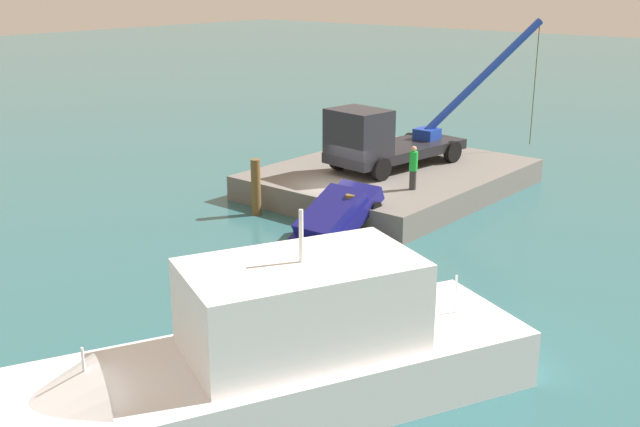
{
  "coord_description": "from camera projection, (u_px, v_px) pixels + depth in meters",
  "views": [
    {
      "loc": [
        23.66,
        19.14,
        9.5
      ],
      "look_at": [
        2.11,
        1.1,
        0.65
      ],
      "focal_mm": 42.83,
      "sensor_mm": 36.0,
      "label": 1
    }
  ],
  "objects": [
    {
      "name": "crane_truck",
      "position": [
        385.0,
        138.0,
        33.94
      ],
      "size": [
        11.01,
        5.14,
        6.39
      ],
      "color": "black",
      "rests_on": "dock"
    },
    {
      "name": "piling_near",
      "position": [
        256.0,
        187.0,
        31.16
      ],
      "size": [
        0.39,
        0.39,
        2.33
      ],
      "primitive_type": "cylinder",
      "color": "brown",
      "rests_on": "ground"
    },
    {
      "name": "ground",
      "position": [
        332.0,
        212.0,
        31.88
      ],
      "size": [
        200.0,
        200.0,
        0.0
      ],
      "primitive_type": "plane",
      "color": "#2D6066"
    },
    {
      "name": "salvaged_car",
      "position": [
        330.0,
        223.0,
        28.23
      ],
      "size": [
        4.52,
        2.17,
        2.69
      ],
      "color": "navy",
      "rests_on": "ground"
    },
    {
      "name": "piling_mid",
      "position": [
        350.0,
        217.0,
        28.43
      ],
      "size": [
        0.35,
        0.35,
        1.7
      ],
      "primitive_type": "cylinder",
      "color": "brown",
      "rests_on": "ground"
    },
    {
      "name": "dock",
      "position": [
        391.0,
        179.0,
        34.86
      ],
      "size": [
        11.84,
        9.23,
        1.08
      ],
      "primitive_type": "cube",
      "color": "slate",
      "rests_on": "ground"
    },
    {
      "name": "moored_yacht",
      "position": [
        209.0,
        400.0,
        16.68
      ],
      "size": [
        14.23,
        9.2,
        6.25
      ],
      "color": "white",
      "rests_on": "ground"
    },
    {
      "name": "dock_worker",
      "position": [
        413.0,
        167.0,
        30.91
      ],
      "size": [
        0.34,
        0.34,
        1.8
      ],
      "color": "#313131",
      "rests_on": "dock"
    }
  ]
}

